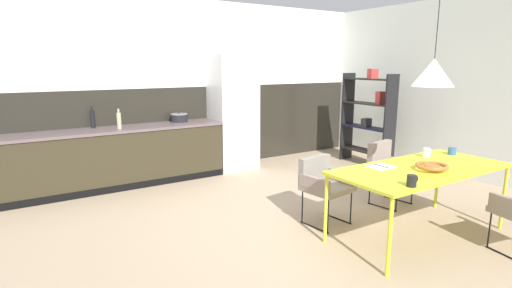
# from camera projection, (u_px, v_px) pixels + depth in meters

# --- Properties ---
(ground_plane) EXTENTS (8.96, 8.96, 0.00)m
(ground_plane) POSITION_uv_depth(u_px,v_px,m) (317.00, 229.00, 4.36)
(ground_plane) COLOR tan
(back_wall_splashback_dark) EXTENTS (6.89, 0.12, 1.43)m
(back_wall_splashback_dark) POSITION_uv_depth(u_px,v_px,m) (198.00, 128.00, 6.85)
(back_wall_splashback_dark) COLOR #28251E
(back_wall_splashback_dark) RESTS_ON ground
(back_wall_panel_upper) EXTENTS (6.89, 0.12, 1.43)m
(back_wall_panel_upper) POSITION_uv_depth(u_px,v_px,m) (196.00, 44.00, 6.56)
(back_wall_panel_upper) COLOR silver
(back_wall_panel_upper) RESTS_ON back_wall_splashback_dark
(side_wall_right) EXTENTS (0.12, 6.47, 2.86)m
(side_wall_right) POSITION_uv_depth(u_px,v_px,m) (493.00, 90.00, 5.84)
(side_wall_right) COLOR silver
(side_wall_right) RESTS_ON ground
(kitchen_counter) EXTENTS (3.44, 0.63, 0.88)m
(kitchen_counter) POSITION_uv_depth(u_px,v_px,m) (110.00, 158.00, 5.77)
(kitchen_counter) COLOR #312B1C
(kitchen_counter) RESTS_ON ground
(refrigerator_column) EXTENTS (0.72, 0.60, 1.97)m
(refrigerator_column) POSITION_uv_depth(u_px,v_px,m) (233.00, 113.00, 6.76)
(refrigerator_column) COLOR silver
(refrigerator_column) RESTS_ON ground
(dining_table) EXTENTS (1.97, 0.87, 0.75)m
(dining_table) POSITION_uv_depth(u_px,v_px,m) (421.00, 171.00, 4.06)
(dining_table) COLOR yellow
(dining_table) RESTS_ON ground
(armchair_facing_counter) EXTENTS (0.54, 0.53, 0.76)m
(armchair_facing_counter) POSITION_uv_depth(u_px,v_px,m) (323.00, 180.00, 4.46)
(armchair_facing_counter) COLOR gray
(armchair_facing_counter) RESTS_ON ground
(armchair_far_side) EXTENTS (0.55, 0.54, 0.81)m
(armchair_far_side) POSITION_uv_depth(u_px,v_px,m) (387.00, 165.00, 5.09)
(armchair_far_side) COLOR gray
(armchair_far_side) RESTS_ON ground
(fruit_bowl) EXTENTS (0.32, 0.32, 0.07)m
(fruit_bowl) POSITION_uv_depth(u_px,v_px,m) (432.00, 166.00, 3.93)
(fruit_bowl) COLOR #B2662D
(fruit_bowl) RESTS_ON dining_table
(open_book) EXTENTS (0.26, 0.22, 0.02)m
(open_book) POSITION_uv_depth(u_px,v_px,m) (380.00, 167.00, 4.06)
(open_book) COLOR white
(open_book) RESTS_ON dining_table
(mug_glass_clear) EXTENTS (0.13, 0.08, 0.10)m
(mug_glass_clear) POSITION_uv_depth(u_px,v_px,m) (412.00, 181.00, 3.41)
(mug_glass_clear) COLOR black
(mug_glass_clear) RESTS_ON dining_table
(mug_short_terracotta) EXTENTS (0.13, 0.09, 0.09)m
(mug_short_terracotta) POSITION_uv_depth(u_px,v_px,m) (452.00, 151.00, 4.62)
(mug_short_terracotta) COLOR #335B93
(mug_short_terracotta) RESTS_ON dining_table
(mug_dark_espresso) EXTENTS (0.13, 0.08, 0.11)m
(mug_dark_espresso) POSITION_uv_depth(u_px,v_px,m) (427.00, 153.00, 4.50)
(mug_dark_espresso) COLOR white
(mug_dark_espresso) RESTS_ON dining_table
(cooking_pot) EXTENTS (0.28, 0.28, 0.16)m
(cooking_pot) POSITION_uv_depth(u_px,v_px,m) (179.00, 118.00, 6.38)
(cooking_pot) COLOR black
(cooking_pot) RESTS_ON kitchen_counter
(bottle_wine_green) EXTENTS (0.06, 0.06, 0.29)m
(bottle_wine_green) POSITION_uv_depth(u_px,v_px,m) (119.00, 120.00, 5.68)
(bottle_wine_green) COLOR tan
(bottle_wine_green) RESTS_ON kitchen_counter
(bottle_vinegar_dark) EXTENTS (0.06, 0.06, 0.32)m
(bottle_vinegar_dark) POSITION_uv_depth(u_px,v_px,m) (93.00, 119.00, 5.73)
(bottle_vinegar_dark) COLOR black
(bottle_vinegar_dark) RESTS_ON kitchen_counter
(open_shelf_unit) EXTENTS (0.30, 1.03, 1.73)m
(open_shelf_unit) POSITION_uv_depth(u_px,v_px,m) (369.00, 116.00, 7.01)
(open_shelf_unit) COLOR black
(open_shelf_unit) RESTS_ON ground
(pendant_lamp_over_table_near) EXTENTS (0.40, 0.40, 1.22)m
(pendant_lamp_over_table_near) POSITION_uv_depth(u_px,v_px,m) (433.00, 73.00, 3.83)
(pendant_lamp_over_table_near) COLOR black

